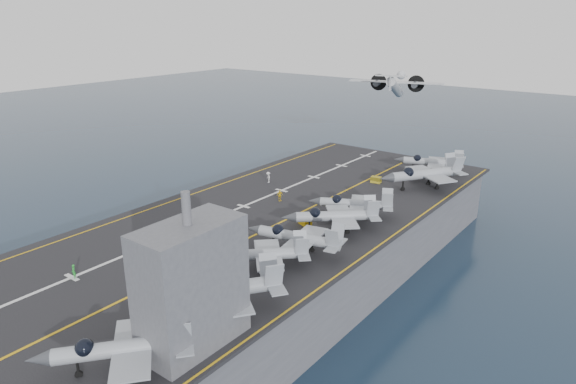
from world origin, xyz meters
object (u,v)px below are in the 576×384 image
Objects in this scene: fighter_jet_0 at (123,347)px; tow_cart_a at (168,274)px; transport_plane at (395,88)px; island_superstructure at (191,271)px.

fighter_jet_0 is 16.43m from tow_cart_a.
fighter_jet_0 is 0.61× the size of transport_plane.
island_superstructure is at bearing -29.69° from tow_cart_a.
transport_plane is (-24.28, 99.72, 9.66)m from fighter_jet_0.
island_superstructure reaches higher than transport_plane.
island_superstructure is 6.47× the size of tow_cart_a.
tow_cart_a is at bearing -80.52° from transport_plane.
island_superstructure reaches higher than tow_cart_a.
fighter_jet_0 reaches higher than tow_cart_a.
fighter_jet_0 is 103.08m from transport_plane.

